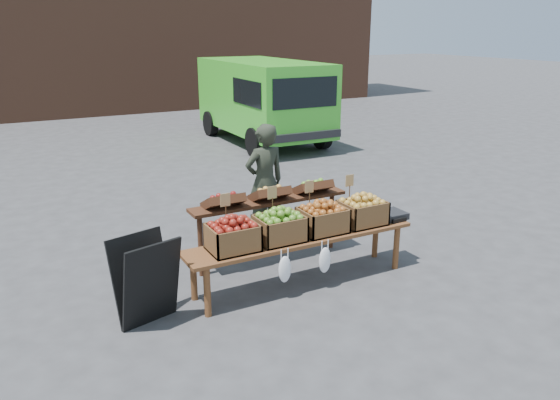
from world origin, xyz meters
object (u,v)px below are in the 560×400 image
back_table (270,221)px  crate_green_apples (362,213)px  delivery_van (263,102)px  crate_red_apples (323,220)px  chalkboard_sign (146,280)px  weighing_scale (390,215)px  vendor (265,182)px  crate_russet_pears (280,228)px  crate_golden_apples (233,237)px  display_bench (301,260)px

back_table → crate_green_apples: back_table is taller
delivery_van → back_table: size_ratio=2.11×
crate_red_apples → chalkboard_sign: bearing=-179.4°
crate_red_apples → weighing_scale: bearing=0.0°
vendor → back_table: (-0.31, -0.75, -0.27)m
vendor → weighing_scale: size_ratio=4.65×
crate_russet_pears → crate_green_apples: size_ratio=1.00×
weighing_scale → crate_russet_pears: bearing=180.0°
crate_golden_apples → weighing_scale: 2.08m
vendor → crate_golden_apples: (-1.11, -1.47, -0.08)m
back_table → weighing_scale: 1.47m
back_table → crate_red_apples: (0.30, -0.72, 0.19)m
display_bench → weighing_scale: size_ratio=7.94×
crate_golden_apples → crate_russet_pears: 0.55m
delivery_van → crate_green_apples: (-2.36, -7.31, -0.28)m
crate_russet_pears → weighing_scale: bearing=0.0°
weighing_scale → crate_green_apples: bearing=180.0°
back_table → crate_red_apples: 0.80m
delivery_van → vendor: (-2.90, -5.84, -0.20)m
vendor → weighing_scale: vendor is taller
display_bench → vendor: bearing=78.9°
delivery_van → crate_golden_apples: bearing=-118.1°
chalkboard_sign → vendor: bearing=21.3°
crate_russet_pears → crate_red_apples: bearing=0.0°
display_bench → crate_golden_apples: 0.93m
vendor → crate_green_apples: 1.57m
vendor → crate_russet_pears: 1.58m
chalkboard_sign → crate_green_apples: size_ratio=1.79×
display_bench → chalkboard_sign: bearing=-179.3°
back_table → weighing_scale: (1.27, -0.72, 0.09)m
vendor → delivery_van: bearing=-119.0°
crate_golden_apples → crate_red_apples: (1.10, 0.00, 0.00)m
crate_russet_pears → weighing_scale: size_ratio=1.47×
back_table → crate_red_apples: size_ratio=4.20×
crate_golden_apples → crate_red_apples: 1.10m
crate_golden_apples → crate_green_apples: bearing=0.0°
delivery_van → weighing_scale: delivery_van is taller
crate_russet_pears → crate_red_apples: size_ratio=1.00×
chalkboard_sign → crate_red_apples: chalkboard_sign is taller
crate_russet_pears → weighing_scale: crate_russet_pears is taller
chalkboard_sign → crate_russet_pears: chalkboard_sign is taller
crate_russet_pears → crate_green_apples: bearing=0.0°
back_table → display_bench: bearing=-88.2°
delivery_van → back_table: (-3.21, -6.59, -0.47)m
delivery_van → display_bench: bearing=-112.9°
crate_green_apples → weighing_scale: size_ratio=1.47×
crate_russet_pears → weighing_scale: 1.53m
crate_green_apples → weighing_scale: bearing=0.0°
vendor → display_bench: bearing=76.3°
vendor → crate_red_apples: bearing=86.9°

